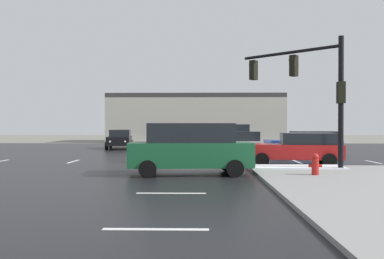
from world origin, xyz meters
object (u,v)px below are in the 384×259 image
suv_green (190,147)px  sedan_black (120,139)px  traffic_signal_mast (310,82)px  sedan_white (242,143)px  sedan_blue (305,143)px  suv_silver (237,135)px  fire_hydrant (315,164)px  sedan_red (297,148)px

suv_green → sedan_black: suv_green is taller
traffic_signal_mast → sedan_white: size_ratio=1.22×
sedan_blue → sedan_black: (-13.29, 8.17, 0.00)m
traffic_signal_mast → suv_green: (-5.25, -1.92, -2.78)m
traffic_signal_mast → suv_silver: size_ratio=1.15×
sedan_white → suv_silver: 10.54m
fire_hydrant → suv_silver: size_ratio=0.16×
traffic_signal_mast → sedan_white: (-2.25, 7.11, -3.02)m
sedan_blue → sedan_red: bearing=65.8°
traffic_signal_mast → suv_silver: traffic_signal_mast is taller
traffic_signal_mast → sedan_blue: traffic_signal_mast is taller
sedan_black → sedan_blue: bearing=51.6°
sedan_white → sedan_black: 12.62m
sedan_blue → sedan_white: bearing=-1.0°
traffic_signal_mast → sedan_red: traffic_signal_mast is taller
fire_hydrant → sedan_blue: (2.32, 10.37, 0.32)m
sedan_white → sedan_black: same height
traffic_signal_mast → sedan_white: bearing=-31.1°
fire_hydrant → sedan_black: 21.55m
sedan_red → sedan_white: same height
fire_hydrant → suv_green: suv_green is taller
traffic_signal_mast → suv_silver: 17.91m
sedan_blue → fire_hydrant: bearing=71.5°
sedan_white → traffic_signal_mast: bearing=-163.5°
fire_hydrant → sedan_blue: 10.63m
suv_green → suv_silver: same height
sedan_white → sedan_blue: bearing=-86.1°
fire_hydrant → sedan_white: sedan_white is taller
suv_green → traffic_signal_mast: bearing=-164.8°
sedan_black → sedan_white: bearing=40.7°
fire_hydrant → sedan_red: size_ratio=0.17×
sedan_red → traffic_signal_mast: bearing=100.7°
traffic_signal_mast → fire_hydrant: bearing=119.8°
fire_hydrant → sedan_white: (-1.65, 10.03, 0.32)m
suv_silver → sedan_black: (-9.97, -2.00, -0.24)m
suv_green → sedan_black: size_ratio=1.06×
sedan_white → sedan_black: bearing=46.6°
sedan_black → sedan_red: bearing=32.7°
sedan_red → sedan_black: (-11.42, 13.81, 0.00)m
suv_green → sedan_red: size_ratio=1.06×
suv_green → sedan_white: 9.52m
sedan_red → suv_silver: suv_silver is taller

